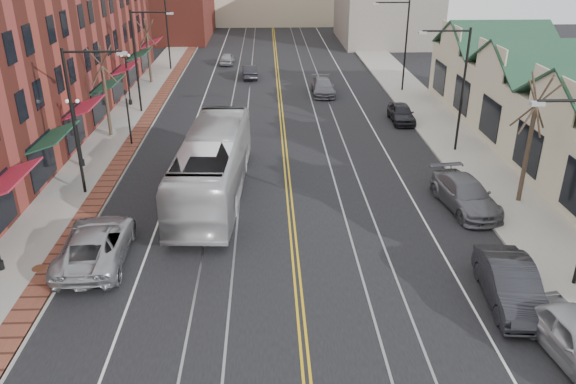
{
  "coord_description": "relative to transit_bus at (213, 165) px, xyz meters",
  "views": [
    {
      "loc": [
        -1.18,
        -13.18,
        13.34
      ],
      "look_at": [
        -0.22,
        11.5,
        2.0
      ],
      "focal_mm": 35.0,
      "sensor_mm": 36.0,
      "label": 1
    }
  ],
  "objects": [
    {
      "name": "streetlight_l_3",
      "position": [
        -6.85,
        32.44,
        3.2
      ],
      "size": [
        3.33,
        0.25,
        8.0
      ],
      "color": "black",
      "rests_on": "sidewalk_left"
    },
    {
      "name": "streetlight_r_1",
      "position": [
        15.25,
        6.44,
        3.2
      ],
      "size": [
        3.33,
        0.25,
        8.0
      ],
      "color": "black",
      "rests_on": "sidewalk_right"
    },
    {
      "name": "streetlight_r_2",
      "position": [
        15.25,
        22.44,
        3.2
      ],
      "size": [
        3.33,
        0.25,
        8.0
      ],
      "color": "black",
      "rests_on": "sidewalk_right"
    },
    {
      "name": "lamppost_l_2",
      "position": [
        -8.6,
        4.44,
        0.38
      ],
      "size": [
        0.84,
        0.28,
        4.27
      ],
      "color": "black",
      "rests_on": "sidewalk_left"
    },
    {
      "name": "distant_car_far",
      "position": [
        -1.37,
        35.29,
        -1.19
      ],
      "size": [
        1.69,
        3.82,
        1.28
      ],
      "primitive_type": "imported",
      "rotation": [
        0.0,
        0.0,
        3.09
      ],
      "color": "#999A9F",
      "rests_on": "ground"
    },
    {
      "name": "tree_left_near",
      "position": [
        -8.3,
        10.44,
        1.69
      ],
      "size": [
        1.78,
        1.37,
        6.48
      ],
      "color": "#382B21",
      "rests_on": "sidewalk_left"
    },
    {
      "name": "transit_bus",
      "position": [
        0.0,
        0.0,
        0.0
      ],
      "size": [
        3.81,
        13.26,
        3.65
      ],
      "primitive_type": "imported",
      "rotation": [
        0.0,
        0.0,
        3.08
      ],
      "color": "#B7B7B9",
      "rests_on": "ground"
    },
    {
      "name": "parked_car_c",
      "position": [
        13.5,
        -2.11,
        -1.03
      ],
      "size": [
        2.92,
        5.74,
        1.6
      ],
      "primitive_type": "imported",
      "rotation": [
        0.0,
        0.0,
        0.13
      ],
      "color": "slate",
      "rests_on": "ground"
    },
    {
      "name": "sidewalk_right",
      "position": [
        16.2,
        4.44,
        -1.75
      ],
      "size": [
        4.0,
        120.0,
        0.15
      ],
      "primitive_type": "cube",
      "color": "gray",
      "rests_on": "ground"
    },
    {
      "name": "parked_suv",
      "position": [
        -4.69,
        -6.73,
        -0.98
      ],
      "size": [
        3.09,
        6.2,
        1.69
      ],
      "primitive_type": "imported",
      "rotation": [
        0.0,
        0.0,
        3.19
      ],
      "color": "#999BA0",
      "rests_on": "ground"
    },
    {
      "name": "streetlight_l_1",
      "position": [
        -6.85,
        0.44,
        3.2
      ],
      "size": [
        3.33,
        0.25,
        8.0
      ],
      "color": "black",
      "rests_on": "sidewalk_left"
    },
    {
      "name": "distant_car_left",
      "position": [
        1.34,
        28.39,
        -1.16
      ],
      "size": [
        1.68,
        4.11,
        1.33
      ],
      "primitive_type": "imported",
      "rotation": [
        0.0,
        0.0,
        3.21
      ],
      "color": "black",
      "rests_on": "ground"
    },
    {
      "name": "streetlight_l_2",
      "position": [
        -6.85,
        16.44,
        3.2
      ],
      "size": [
        3.33,
        0.25,
        8.0
      ],
      "color": "black",
      "rests_on": "sidewalk_left"
    },
    {
      "name": "parked_car_d",
      "position": [
        13.5,
        13.14,
        -1.12
      ],
      "size": [
        1.68,
        4.17,
        1.42
      ],
      "primitive_type": "imported",
      "rotation": [
        0.0,
        0.0,
        -0.0
      ],
      "color": "black",
      "rests_on": "ground"
    },
    {
      "name": "parked_car_b",
      "position": [
        12.49,
        -10.58,
        -0.98
      ],
      "size": [
        2.26,
        5.26,
        1.68
      ],
      "primitive_type": "imported",
      "rotation": [
        0.0,
        0.0,
        -0.1
      ],
      "color": "black",
      "rests_on": "ground"
    },
    {
      "name": "building_right",
      "position": [
        22.2,
        4.44,
        0.47
      ],
      "size": [
        8.0,
        36.0,
        4.6
      ],
      "primitive_type": "cube",
      "color": "beige",
      "rests_on": "ground"
    },
    {
      "name": "manhole_far",
      "position": [
        -7.0,
        -7.56,
        -1.67
      ],
      "size": [
        0.6,
        0.6,
        0.02
      ],
      "primitive_type": "cylinder",
      "color": "#592D19",
      "rests_on": "sidewalk_left"
    },
    {
      "name": "distant_car_right",
      "position": [
        8.19,
        21.65,
        -1.12
      ],
      "size": [
        2.0,
        4.9,
        1.42
      ],
      "primitive_type": "imported",
      "rotation": [
        0.0,
        0.0,
        -0.0
      ],
      "color": "slate",
      "rests_on": "ground"
    },
    {
      "name": "lamppost_l_3",
      "position": [
        -8.6,
        18.44,
        0.38
      ],
      "size": [
        0.84,
        0.28,
        4.27
      ],
      "color": "black",
      "rests_on": "sidewalk_left"
    },
    {
      "name": "tree_right_mid",
      "position": [
        16.7,
        -1.56,
        1.93
      ],
      "size": [
        1.9,
        1.46,
        6.93
      ],
      "color": "#382B21",
      "rests_on": "sidewalk_right"
    },
    {
      "name": "sidewalk_left",
      "position": [
        -7.8,
        4.44,
        -1.75
      ],
      "size": [
        4.0,
        120.0,
        0.15
      ],
      "primitive_type": "cube",
      "color": "gray",
      "rests_on": "ground"
    },
    {
      "name": "traffic_signal",
      "position": [
        -6.4,
        8.44,
        0.52
      ],
      "size": [
        0.18,
        0.15,
        3.8
      ],
      "color": "black",
      "rests_on": "sidewalk_left"
    },
    {
      "name": "tree_left_far",
      "position": [
        -8.3,
        26.44,
        1.45
      ],
      "size": [
        1.66,
        1.28,
        6.02
      ],
      "color": "#382B21",
      "rests_on": "sidewalk_left"
    },
    {
      "name": "building_left",
      "position": [
        -14.8,
        11.44,
        3.67
      ],
      "size": [
        10.0,
        50.0,
        11.0
      ],
      "primitive_type": "cube",
      "color": "maroon",
      "rests_on": "ground"
    }
  ]
}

